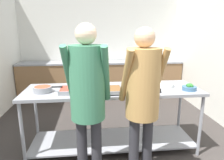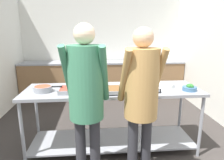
# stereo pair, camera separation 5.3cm
# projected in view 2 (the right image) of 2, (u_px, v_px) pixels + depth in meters

# --- Properties ---
(wall_rear) EXTENTS (4.36, 0.06, 2.65)m
(wall_rear) POSITION_uv_depth(u_px,v_px,m) (102.00, 45.00, 5.51)
(wall_rear) COLOR silver
(wall_rear) RESTS_ON ground_plane
(back_counter) EXTENTS (4.20, 0.65, 0.93)m
(back_counter) POSITION_uv_depth(u_px,v_px,m) (103.00, 79.00, 5.36)
(back_counter) COLOR olive
(back_counter) RESTS_ON ground_plane
(serving_counter) EXTENTS (2.44, 0.76, 0.92)m
(serving_counter) POSITION_uv_depth(u_px,v_px,m) (113.00, 108.00, 2.88)
(serving_counter) COLOR gray
(serving_counter) RESTS_ON ground_plane
(sauce_pan) EXTENTS (0.38, 0.24, 0.08)m
(sauce_pan) POSITION_uv_depth(u_px,v_px,m) (43.00, 89.00, 2.65)
(sauce_pan) COLOR gray
(sauce_pan) RESTS_ON serving_counter
(serving_tray_vegetables) EXTENTS (0.38, 0.31, 0.05)m
(serving_tray_vegetables) POSITION_uv_depth(u_px,v_px,m) (74.00, 90.00, 2.66)
(serving_tray_vegetables) COLOR gray
(serving_tray_vegetables) RESTS_ON serving_counter
(serving_tray_greens) EXTENTS (0.40, 0.33, 0.05)m
(serving_tray_greens) POSITION_uv_depth(u_px,v_px,m) (106.00, 90.00, 2.64)
(serving_tray_greens) COLOR gray
(serving_tray_greens) RESTS_ON serving_counter
(serving_tray_roast) EXTENTS (0.47, 0.29, 0.05)m
(serving_tray_roast) POSITION_uv_depth(u_px,v_px,m) (141.00, 89.00, 2.72)
(serving_tray_roast) COLOR gray
(serving_tray_roast) RESTS_ON serving_counter
(plate_stack) EXTENTS (0.26, 0.26, 0.05)m
(plate_stack) POSITION_uv_depth(u_px,v_px,m) (165.00, 85.00, 2.90)
(plate_stack) COLOR white
(plate_stack) RESTS_ON serving_counter
(broccoli_bowl) EXTENTS (0.19, 0.19, 0.09)m
(broccoli_bowl) POSITION_uv_depth(u_px,v_px,m) (190.00, 88.00, 2.71)
(broccoli_bowl) COLOR #3D668C
(broccoli_bowl) RESTS_ON serving_counter
(guest_serving_left) EXTENTS (0.50, 0.41, 1.78)m
(guest_serving_left) POSITION_uv_depth(u_px,v_px,m) (86.00, 91.00, 2.04)
(guest_serving_left) COLOR #2D2D33
(guest_serving_left) RESTS_ON ground_plane
(guest_serving_right) EXTENTS (0.49, 0.39, 1.75)m
(guest_serving_right) POSITION_uv_depth(u_px,v_px,m) (141.00, 92.00, 2.10)
(guest_serving_right) COLOR #2D2D33
(guest_serving_right) RESTS_ON ground_plane
(water_bottle) EXTENTS (0.06, 0.06, 0.24)m
(water_bottle) POSITION_uv_depth(u_px,v_px,m) (90.00, 57.00, 5.23)
(water_bottle) COLOR silver
(water_bottle) RESTS_ON back_counter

